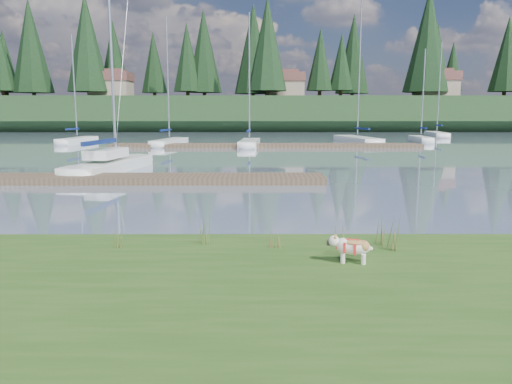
{
  "coord_description": "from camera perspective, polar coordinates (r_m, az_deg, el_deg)",
  "views": [
    {
      "loc": [
        1.03,
        -12.08,
        2.99
      ],
      "look_at": [
        1.07,
        -0.5,
        1.12
      ],
      "focal_mm": 35.0,
      "sensor_mm": 36.0,
      "label": 1
    }
  ],
  "objects": [
    {
      "name": "bulldog",
      "position": [
        9.01,
        10.93,
        -6.1
      ],
      "size": [
        0.79,
        0.41,
        0.47
      ],
      "rotation": [
        0.0,
        0.0,
        2.92
      ],
      "color": "silver",
      "rests_on": "bank"
    },
    {
      "name": "bank",
      "position": [
        6.78,
        -9.28,
        -15.48
      ],
      "size": [
        60.0,
        9.0,
        0.35
      ],
      "primitive_type": "cube",
      "color": "#2F4E1A",
      "rests_on": "ground"
    },
    {
      "name": "sailboat_main",
      "position": [
        26.67,
        -15.75,
        3.32
      ],
      "size": [
        2.83,
        8.78,
        12.44
      ],
      "rotation": [
        0.0,
        0.0,
        1.44
      ],
      "color": "silver",
      "rests_on": "ground"
    },
    {
      "name": "weed_5",
      "position": [
        9.96,
        15.71,
        -4.8
      ],
      "size": [
        0.17,
        0.14,
        0.7
      ],
      "color": "#475B23",
      "rests_on": "bank"
    },
    {
      "name": "weed_4",
      "position": [
        10.17,
        9.43,
        -4.99
      ],
      "size": [
        0.17,
        0.14,
        0.41
      ],
      "color": "#475B23",
      "rests_on": "bank"
    },
    {
      "name": "sailboat_bg_5",
      "position": [
        64.08,
        19.81,
        6.27
      ],
      "size": [
        2.46,
        7.85,
        11.06
      ],
      "rotation": [
        0.0,
        0.0,
        1.45
      ],
      "color": "silver",
      "rests_on": "ground"
    },
    {
      "name": "weed_3",
      "position": [
        10.14,
        -15.5,
        -5.14
      ],
      "size": [
        0.17,
        0.14,
        0.46
      ],
      "color": "#475B23",
      "rests_on": "bank"
    },
    {
      "name": "dock_far",
      "position": [
        42.19,
        1.13,
        5.33
      ],
      "size": [
        26.0,
        2.2,
        0.3
      ],
      "primitive_type": "cube",
      "color": "#4C3D2C",
      "rests_on": "ground"
    },
    {
      "name": "ground",
      "position": [
        42.2,
        -1.6,
        5.13
      ],
      "size": [
        200.0,
        200.0,
        0.0
      ],
      "primitive_type": "plane",
      "color": "gray",
      "rests_on": "ground"
    },
    {
      "name": "weed_0",
      "position": [
        10.12,
        -5.81,
        -4.49
      ],
      "size": [
        0.17,
        0.14,
        0.61
      ],
      "color": "#475B23",
      "rests_on": "bank"
    },
    {
      "name": "dock_near",
      "position": [
        21.86,
        -13.5,
        1.47
      ],
      "size": [
        16.0,
        2.0,
        0.3
      ],
      "primitive_type": "cube",
      "color": "#4C3D2C",
      "rests_on": "ground"
    },
    {
      "name": "sailboat_bg_2",
      "position": [
        43.79,
        -0.69,
        5.71
      ],
      "size": [
        1.91,
        7.51,
        11.23
      ],
      "rotation": [
        0.0,
        0.0,
        1.51
      ],
      "color": "silver",
      "rests_on": "ground"
    },
    {
      "name": "sailboat_bg_0",
      "position": [
        50.47,
        -19.44,
        5.65
      ],
      "size": [
        2.23,
        6.94,
        10.03
      ],
      "rotation": [
        0.0,
        0.0,
        1.44
      ],
      "color": "silver",
      "rests_on": "ground"
    },
    {
      "name": "house_2",
      "position": [
        86.21,
        19.86,
        11.54
      ],
      "size": [
        6.3,
        5.3,
        4.65
      ],
      "color": "gray",
      "rests_on": "ridge"
    },
    {
      "name": "ridge",
      "position": [
        85.09,
        -0.89,
        8.87
      ],
      "size": [
        200.0,
        20.0,
        5.0
      ],
      "primitive_type": "cube",
      "color": "black",
      "rests_on": "ground"
    },
    {
      "name": "conifer_4",
      "position": [
        78.76,
        1.3,
        16.56
      ],
      "size": [
        6.16,
        6.16,
        15.1
      ],
      "color": "#382619",
      "rests_on": "ridge"
    },
    {
      "name": "mud_lip",
      "position": [
        10.93,
        -5.64,
        -6.36
      ],
      "size": [
        60.0,
        0.5,
        0.14
      ],
      "primitive_type": "cube",
      "color": "#33281C",
      "rests_on": "ground"
    },
    {
      "name": "conifer_3",
      "position": [
        85.25,
        -7.89,
        15.0
      ],
      "size": [
        4.84,
        4.84,
        12.25
      ],
      "color": "#382619",
      "rests_on": "ridge"
    },
    {
      "name": "sailboat_bg_3",
      "position": [
        50.18,
        11.14,
        5.98
      ],
      "size": [
        3.53,
        9.69,
        13.79
      ],
      "rotation": [
        0.0,
        0.0,
        1.75
      ],
      "color": "silver",
      "rests_on": "ground"
    },
    {
      "name": "weed_1",
      "position": [
        9.85,
        2.28,
        -5.15
      ],
      "size": [
        0.17,
        0.14,
        0.48
      ],
      "color": "#475B23",
      "rests_on": "bank"
    },
    {
      "name": "sailboat_bg_1",
      "position": [
        45.66,
        -9.59,
        5.73
      ],
      "size": [
        2.64,
        7.51,
        11.07
      ],
      "rotation": [
        0.0,
        0.0,
        1.4
      ],
      "color": "silver",
      "rests_on": "ground"
    },
    {
      "name": "conifer_7",
      "position": [
        93.09,
        26.77,
        13.91
      ],
      "size": [
        5.28,
        5.28,
        13.2
      ],
      "color": "#382619",
      "rests_on": "ridge"
    },
    {
      "name": "sailboat_bg_4",
      "position": [
        52.37,
        18.17,
        5.83
      ],
      "size": [
        1.52,
        6.03,
        9.04
      ],
      "rotation": [
        0.0,
        0.0,
        1.51
      ],
      "color": "silver",
      "rests_on": "ground"
    },
    {
      "name": "conifer_6",
      "position": [
        85.21,
        19.04,
        16.13
      ],
      "size": [
        7.04,
        7.04,
        17.0
      ],
      "color": "#382619",
      "rests_on": "ridge"
    },
    {
      "name": "house_0",
      "position": [
        85.36,
        -16.19,
        11.74
      ],
      "size": [
        6.3,
        5.3,
        4.65
      ],
      "color": "gray",
      "rests_on": "ridge"
    },
    {
      "name": "conifer_2",
      "position": [
        84.87,
        -18.79,
        15.87
      ],
      "size": [
        6.6,
        6.6,
        16.05
      ],
      "color": "#382619",
      "rests_on": "ridge"
    },
    {
      "name": "conifer_1",
      "position": [
        93.03,
        -27.15,
        13.33
      ],
      "size": [
        4.4,
        4.4,
        11.3
      ],
      "color": "#382619",
      "rests_on": "ridge"
    },
    {
      "name": "conifer_5",
      "position": [
        83.63,
        9.74,
        14.45
      ],
      "size": [
        3.96,
        3.96,
        10.35
      ],
      "color": "#382619",
      "rests_on": "ridge"
    },
    {
      "name": "weed_2",
      "position": [
        10.28,
        14.32,
        -4.44
      ],
      "size": [
        0.17,
        0.14,
        0.64
      ],
      "color": "#475B23",
      "rests_on": "bank"
    },
    {
      "name": "house_1",
      "position": [
        83.34,
        3.3,
        12.16
      ],
      "size": [
        6.3,
        5.3,
        4.65
      ],
      "color": "gray",
      "rests_on": "ridge"
    }
  ]
}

